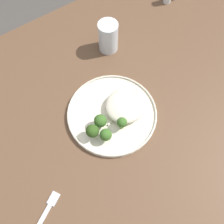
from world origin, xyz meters
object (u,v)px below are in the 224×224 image
(seared_scallop_tilted_round, at_px, (115,103))
(seared_scallop_rear_pale, at_px, (132,109))
(seared_scallop_large_seared, at_px, (111,111))
(seared_scallop_center_golden, at_px, (121,105))
(water_glass, at_px, (108,38))
(broccoli_floret_tall_stalk, at_px, (122,123))
(broccoli_floret_beside_noodles, at_px, (92,131))
(dinner_plate, at_px, (112,114))
(broccoli_floret_center_pile, at_px, (100,121))
(seared_scallop_right_edge, at_px, (134,94))
(seared_scallop_front_small, at_px, (122,111))
(broccoli_floret_split_head, at_px, (106,135))
(dinner_fork, at_px, (40,222))

(seared_scallop_tilted_round, height_order, seared_scallop_rear_pale, same)
(seared_scallop_large_seared, relative_size, seared_scallop_center_golden, 0.73)
(water_glass, bearing_deg, seared_scallop_center_golden, 64.78)
(broccoli_floret_tall_stalk, bearing_deg, water_glass, -117.24)
(seared_scallop_rear_pale, height_order, broccoli_floret_beside_noodles, broccoli_floret_beside_noodles)
(seared_scallop_rear_pale, xyz_separation_m, broccoli_floret_beside_noodles, (0.15, 0.00, 0.03))
(seared_scallop_center_golden, distance_m, broccoli_floret_beside_noodles, 0.13)
(dinner_plate, xyz_separation_m, broccoli_floret_tall_stalk, (0.00, 0.06, 0.03))
(seared_scallop_tilted_round, xyz_separation_m, broccoli_floret_center_pile, (0.08, 0.03, 0.02))
(seared_scallop_center_golden, height_order, broccoli_floret_tall_stalk, broccoli_floret_tall_stalk)
(seared_scallop_rear_pale, relative_size, seared_scallop_right_edge, 0.99)
(seared_scallop_front_small, relative_size, seared_scallop_large_seared, 0.97)
(broccoli_floret_center_pile, bearing_deg, seared_scallop_rear_pale, 172.46)
(broccoli_floret_tall_stalk, bearing_deg, broccoli_floret_split_head, 4.02)
(seared_scallop_large_seared, height_order, broccoli_floret_split_head, broccoli_floret_split_head)
(broccoli_floret_tall_stalk, relative_size, dinner_fork, 0.30)
(seared_scallop_right_edge, bearing_deg, broccoli_floret_tall_stalk, 34.02)
(seared_scallop_tilted_round, relative_size, seared_scallop_rear_pale, 1.23)
(broccoli_floret_center_pile, relative_size, water_glass, 0.48)
(seared_scallop_front_small, height_order, water_glass, water_glass)
(broccoli_floret_split_head, relative_size, broccoli_floret_beside_noodles, 0.91)
(water_glass, distance_m, dinner_fork, 0.63)
(seared_scallop_center_golden, relative_size, broccoli_floret_center_pile, 0.60)
(seared_scallop_tilted_round, relative_size, seared_scallop_front_small, 1.51)
(seared_scallop_large_seared, distance_m, broccoli_floret_beside_noodles, 0.10)
(dinner_plate, bearing_deg, seared_scallop_large_seared, -81.47)
(dinner_plate, distance_m, seared_scallop_rear_pale, 0.07)
(dinner_plate, height_order, seared_scallop_tilted_round, seared_scallop_tilted_round)
(dinner_plate, xyz_separation_m, broccoli_floret_beside_noodles, (0.09, 0.03, 0.04))
(dinner_plate, bearing_deg, broccoli_floret_tall_stalk, 87.62)
(dinner_fork, bearing_deg, seared_scallop_front_small, -159.65)
(seared_scallop_large_seared, xyz_separation_m, seared_scallop_right_edge, (-0.10, -0.01, -0.00))
(seared_scallop_large_seared, distance_m, dinner_fork, 0.38)
(broccoli_floret_split_head, height_order, dinner_fork, broccoli_floret_split_head)
(dinner_plate, xyz_separation_m, seared_scallop_front_small, (-0.03, 0.02, 0.01))
(seared_scallop_front_small, bearing_deg, seared_scallop_center_golden, -116.79)
(seared_scallop_tilted_round, distance_m, dinner_fork, 0.41)
(dinner_plate, bearing_deg, seared_scallop_rear_pale, 153.79)
(seared_scallop_large_seared, height_order, broccoli_floret_tall_stalk, broccoli_floret_tall_stalk)
(broccoli_floret_center_pile, bearing_deg, seared_scallop_right_edge, -170.26)
(seared_scallop_tilted_round, bearing_deg, broccoli_floret_tall_stalk, 69.84)
(seared_scallop_front_small, height_order, seared_scallop_center_golden, seared_scallop_center_golden)
(seared_scallop_rear_pale, relative_size, broccoli_floret_beside_noodles, 0.49)
(broccoli_floret_center_pile, bearing_deg, broccoli_floret_tall_stalk, 140.18)
(seared_scallop_front_small, distance_m, seared_scallop_large_seared, 0.04)
(broccoli_floret_beside_noodles, xyz_separation_m, dinner_fork, (0.25, 0.12, -0.05))
(seared_scallop_large_seared, height_order, seared_scallop_right_edge, seared_scallop_large_seared)
(seared_scallop_tilted_round, xyz_separation_m, seared_scallop_center_golden, (-0.01, 0.02, 0.00))
(seared_scallop_rear_pale, distance_m, broccoli_floret_beside_noodles, 0.15)
(broccoli_floret_tall_stalk, bearing_deg, dinner_plate, -92.38)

